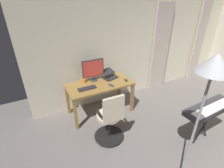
% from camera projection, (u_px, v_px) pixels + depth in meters
% --- Properties ---
extents(back_room_partition, '(5.80, 0.10, 2.67)m').
position_uv_depth(back_room_partition, '(143.00, 43.00, 4.33)').
color(back_room_partition, beige).
rests_on(back_room_partition, ground).
extents(curtain_left_panel, '(0.35, 0.06, 2.29)m').
position_uv_depth(curtain_left_panel, '(198.00, 42.00, 5.15)').
color(curtain_left_panel, '#C1B0A5').
rests_on(curtain_left_panel, ground).
extents(curtain_right_panel, '(0.52, 0.06, 2.29)m').
position_uv_depth(curtain_right_panel, '(160.00, 49.00, 4.54)').
color(curtain_right_panel, '#C1B0A5').
rests_on(curtain_right_panel, ground).
extents(desk, '(1.40, 0.67, 0.75)m').
position_uv_depth(desk, '(100.00, 88.00, 3.69)').
color(desk, olive).
rests_on(desk, ground).
extents(office_chair, '(0.56, 0.56, 1.04)m').
position_uv_depth(office_chair, '(110.00, 120.00, 3.01)').
color(office_chair, black).
rests_on(office_chair, ground).
extents(computer_monitor, '(0.49, 0.18, 0.48)m').
position_uv_depth(computer_monitor, '(93.00, 69.00, 3.67)').
color(computer_monitor, '#333338').
rests_on(computer_monitor, desk).
extents(computer_keyboard, '(0.37, 0.13, 0.02)m').
position_uv_depth(computer_keyboard, '(87.00, 88.00, 3.44)').
color(computer_keyboard, '#232328').
rests_on(computer_keyboard, desk).
extents(laptop, '(0.39, 0.40, 0.16)m').
position_uv_depth(laptop, '(109.00, 76.00, 3.88)').
color(laptop, '#232328').
rests_on(laptop, desk).
extents(computer_mouse, '(0.06, 0.10, 0.04)m').
position_uv_depth(computer_mouse, '(126.00, 80.00, 3.75)').
color(computer_mouse, '#232328').
rests_on(computer_mouse, desk).
extents(cell_phone_by_monitor, '(0.10, 0.16, 0.01)m').
position_uv_depth(cell_phone_by_monitor, '(111.00, 85.00, 3.57)').
color(cell_phone_by_monitor, '#333338').
rests_on(cell_phone_by_monitor, desk).
extents(mug_coffee, '(0.12, 0.08, 0.10)m').
position_uv_depth(mug_coffee, '(84.00, 81.00, 3.66)').
color(mug_coffee, orange).
rests_on(mug_coffee, desk).
extents(piano_keyboard, '(1.04, 0.36, 0.79)m').
position_uv_depth(piano_keyboard, '(210.00, 109.00, 2.89)').
color(piano_keyboard, black).
rests_on(piano_keyboard, ground).
extents(floor_lamp, '(0.34, 0.34, 1.99)m').
position_uv_depth(floor_lamp, '(210.00, 80.00, 1.69)').
color(floor_lamp, black).
rests_on(floor_lamp, ground).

